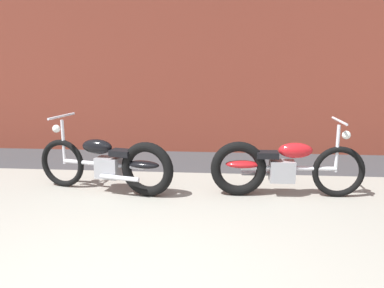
# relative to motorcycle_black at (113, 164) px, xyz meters

# --- Properties ---
(sidewalk_slab) EXTENTS (36.00, 3.50, 0.01)m
(sidewalk_slab) POSITION_rel_motorcycle_black_xyz_m (0.68, -0.74, -0.40)
(sidewalk_slab) COLOR gray
(sidewalk_slab) RESTS_ON ground
(brick_building_wall) EXTENTS (36.00, 0.50, 4.60)m
(brick_building_wall) POSITION_rel_motorcycle_black_xyz_m (0.68, 2.71, 1.90)
(brick_building_wall) COLOR brown
(brick_building_wall) RESTS_ON ground
(motorcycle_black) EXTENTS (1.98, 0.74, 1.03)m
(motorcycle_black) POSITION_rel_motorcycle_black_xyz_m (0.00, 0.00, 0.00)
(motorcycle_black) COLOR black
(motorcycle_black) RESTS_ON ground
(motorcycle_red) EXTENTS (2.01, 0.58, 1.03)m
(motorcycle_red) POSITION_rel_motorcycle_black_xyz_m (2.16, 0.04, 0.00)
(motorcycle_red) COLOR black
(motorcycle_red) RESTS_ON ground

